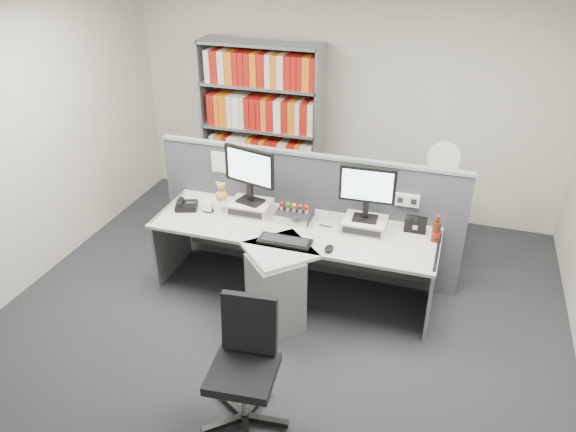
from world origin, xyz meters
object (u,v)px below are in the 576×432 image
(mouse, at_px, (329,249))
(office_chair, at_px, (246,361))
(desktop_pc, at_px, (294,215))
(filing_cabinet, at_px, (435,222))
(monitor_left, at_px, (249,171))
(speaker, at_px, (416,225))
(desk_phone, at_px, (186,205))
(monitor_right, at_px, (367,189))
(desk, at_px, (286,264))
(desk_calendar, at_px, (208,207))
(cola_bottle, at_px, (436,232))
(desk_fan, at_px, (444,161))
(keyboard, at_px, (285,241))
(shelving_unit, at_px, (262,131))

(mouse, xyz_separation_m, office_chair, (-0.27, -1.23, -0.24))
(desktop_pc, relative_size, filing_cabinet, 0.46)
(monitor_left, distance_m, speaker, 1.58)
(mouse, bearing_deg, desk_phone, 167.96)
(monitor_left, xyz_separation_m, monitor_right, (1.10, -0.00, -0.02))
(desk, relative_size, monitor_right, 5.18)
(office_chair, bearing_deg, speaker, 62.75)
(speaker, bearing_deg, desk_calendar, -172.88)
(monitor_right, xyz_separation_m, speaker, (0.44, 0.11, -0.34))
(desk, distance_m, cola_bottle, 1.34)
(filing_cabinet, bearing_deg, speaker, -98.89)
(cola_bottle, xyz_separation_m, filing_cabinet, (-0.04, 1.03, -0.46))
(monitor_left, height_order, monitor_right, monitor_left)
(monitor_left, distance_m, office_chair, 1.91)
(desk_phone, bearing_deg, desk_fan, 26.68)
(office_chair, bearing_deg, desk_phone, 128.31)
(cola_bottle, bearing_deg, desktop_pc, 179.72)
(mouse, bearing_deg, monitor_left, 152.71)
(keyboard, relative_size, speaker, 2.43)
(monitor_right, bearing_deg, desk_fan, 60.19)
(keyboard, height_order, shelving_unit, shelving_unit)
(keyboard, distance_m, desk_fan, 1.91)
(desk, distance_m, desk_calendar, 0.95)
(desk_phone, distance_m, office_chair, 1.99)
(keyboard, xyz_separation_m, cola_bottle, (1.23, 0.43, 0.08))
(cola_bottle, xyz_separation_m, office_chair, (-1.11, -1.68, -0.31))
(mouse, height_order, desk_calendar, desk_calendar)
(monitor_right, bearing_deg, shelving_unit, 136.02)
(monitor_right, distance_m, keyboard, 0.85)
(keyboard, bearing_deg, desk_fan, 50.83)
(speaker, bearing_deg, desktop_pc, -173.96)
(cola_bottle, bearing_deg, filing_cabinet, 92.39)
(monitor_left, height_order, speaker, monitor_left)
(monitor_right, height_order, filing_cabinet, monitor_right)
(speaker, relative_size, cola_bottle, 0.78)
(desktop_pc, distance_m, keyboard, 0.44)
(keyboard, distance_m, speaker, 1.19)
(speaker, bearing_deg, keyboard, -152.17)
(desk_phone, bearing_deg, desk, -12.65)
(monitor_left, height_order, desk_fan, monitor_left)
(desk_fan, bearing_deg, desk_phone, -153.32)
(monitor_left, bearing_deg, desk_phone, -167.33)
(keyboard, xyz_separation_m, speaker, (1.05, 0.55, 0.05))
(desk_calendar, relative_size, cola_bottle, 0.45)
(desk_calendar, bearing_deg, office_chair, -57.50)
(desktop_pc, distance_m, desk_phone, 1.06)
(desk_calendar, relative_size, desk_fan, 0.20)
(speaker, bearing_deg, monitor_left, -175.99)
(desk, relative_size, cola_bottle, 10.54)
(desk_phone, bearing_deg, speaker, 6.51)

